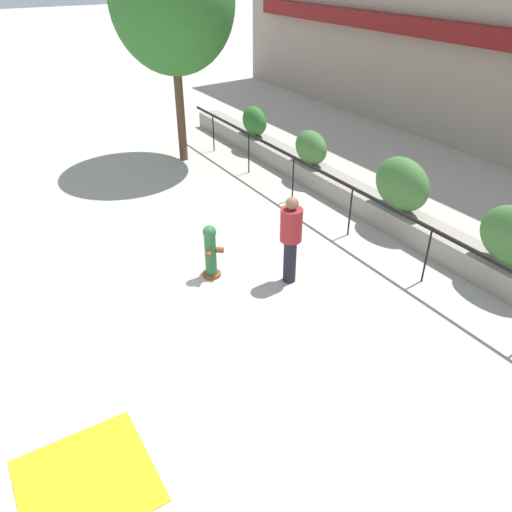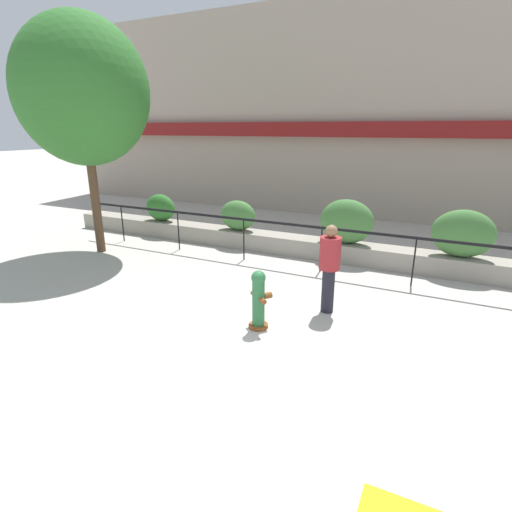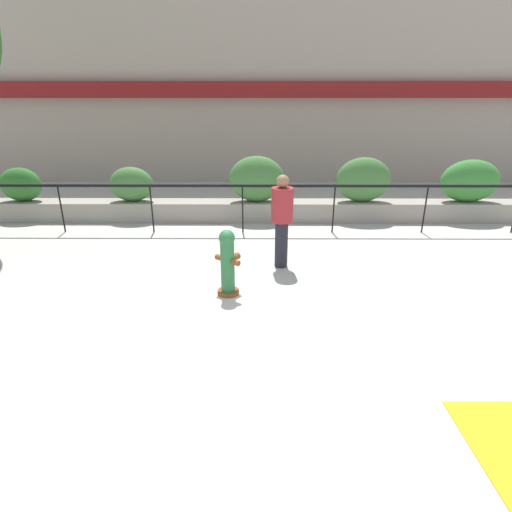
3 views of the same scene
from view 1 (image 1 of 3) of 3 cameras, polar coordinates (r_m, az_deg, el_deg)
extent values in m
plane|color=#B2ADA3|center=(9.16, -13.64, -5.37)|extent=(120.00, 120.00, 0.00)
cube|color=gray|center=(11.82, 14.60, 4.78)|extent=(18.00, 0.70, 0.50)
cube|color=black|center=(10.75, 11.00, 7.64)|extent=(15.00, 0.05, 0.06)
cylinder|color=black|center=(15.95, -4.89, 13.85)|extent=(0.04, 0.04, 1.15)
cylinder|color=black|center=(14.16, -0.84, 11.68)|extent=(0.04, 0.04, 1.15)
cylinder|color=black|center=(12.48, 4.25, 8.82)|extent=(0.04, 0.04, 1.15)
cylinder|color=black|center=(10.97, 10.71, 5.04)|extent=(0.04, 0.04, 1.15)
cylinder|color=black|center=(9.71, 18.94, 0.08)|extent=(0.04, 0.04, 1.15)
ellipsoid|color=#2D6B28|center=(15.82, -0.19, 15.17)|extent=(1.07, 0.57, 0.87)
ellipsoid|color=#427538|center=(13.55, 6.29, 12.23)|extent=(1.12, 0.60, 0.89)
ellipsoid|color=#427538|center=(11.29, 16.32, 7.89)|extent=(1.41, 0.70, 1.16)
cylinder|color=brown|center=(9.68, -5.09, -2.08)|extent=(0.49, 0.49, 0.06)
cylinder|color=#286638|center=(9.43, -5.21, 0.23)|extent=(0.31, 0.31, 0.85)
sphere|color=#286638|center=(9.20, -5.35, 2.73)|extent=(0.25, 0.25, 0.25)
cylinder|color=brown|center=(9.35, -4.16, 0.70)|extent=(0.17, 0.18, 0.11)
cylinder|color=brown|center=(9.24, -5.45, 0.22)|extent=(0.15, 0.15, 0.09)
cylinder|color=brown|center=(9.53, -5.04, 1.29)|extent=(0.15, 0.15, 0.09)
cylinder|color=brown|center=(15.09, -8.63, 15.86)|extent=(0.24, 0.24, 2.79)
ellipsoid|color=#2D6B28|center=(14.60, -9.63, 26.92)|extent=(3.57, 3.21, 3.75)
cylinder|color=black|center=(9.30, 3.88, -0.53)|extent=(0.27, 0.27, 0.88)
cylinder|color=maroon|center=(8.93, 4.05, 3.56)|extent=(0.45, 0.45, 0.62)
sphere|color=#8C6647|center=(8.74, 4.15, 6.03)|extent=(0.23, 0.23, 0.23)
cube|color=gold|center=(6.76, -18.80, -23.15)|extent=(1.51, 1.51, 0.01)
camera|label=2|loc=(5.45, -53.21, -2.78)|focal=28.00mm
camera|label=3|loc=(7.63, -47.17, 2.20)|focal=28.00mm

